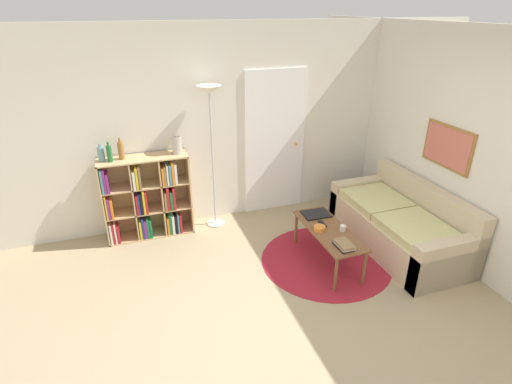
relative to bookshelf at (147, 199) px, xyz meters
name	(u,v)px	position (x,y,z in m)	size (l,w,h in m)	color
ground_plane	(316,332)	(1.27, -2.32, -0.51)	(14.00, 14.00, 0.00)	tan
wall_back	(238,126)	(1.29, 0.21, 0.78)	(7.14, 0.11, 2.60)	silver
wall_right	(431,137)	(3.37, -1.07, 0.79)	(0.08, 5.51, 2.60)	silver
rug	(326,260)	(1.90, -1.32, -0.51)	(1.53, 1.53, 0.01)	maroon
bookshelf	(147,199)	(0.00, 0.00, 0.00)	(1.08, 0.34, 1.08)	tan
floor_lamp	(210,108)	(0.88, -0.02, 1.10)	(0.30, 0.30, 1.89)	#B7B7BC
couch	(402,225)	(2.95, -1.30, -0.23)	(0.87, 1.84, 0.79)	#CCB793
coffee_table	(329,233)	(1.90, -1.34, -0.12)	(0.42, 1.09, 0.44)	brown
laptop	(316,214)	(1.91, -0.98, -0.06)	(0.33, 0.26, 0.02)	black
bowl	(320,228)	(1.78, -1.32, -0.04)	(0.13, 0.13, 0.05)	orange
book_stack_on_table	(344,245)	(1.86, -1.72, -0.04)	(0.15, 0.24, 0.06)	black
cup	(343,228)	(2.02, -1.42, -0.03)	(0.06, 0.06, 0.07)	white
remote	(322,224)	(1.87, -1.22, -0.06)	(0.05, 0.15, 0.02)	black
bottle_left	(101,154)	(-0.45, 0.02, 0.65)	(0.08, 0.08, 0.21)	#6B93A3
bottle_middle	(109,154)	(-0.35, -0.03, 0.67)	(0.06, 0.06, 0.24)	#236633
bottle_right	(121,150)	(-0.22, 0.02, 0.67)	(0.07, 0.07, 0.26)	olive
vase_on_shelf	(177,145)	(0.44, 0.00, 0.67)	(0.12, 0.12, 0.21)	#B7B2A8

